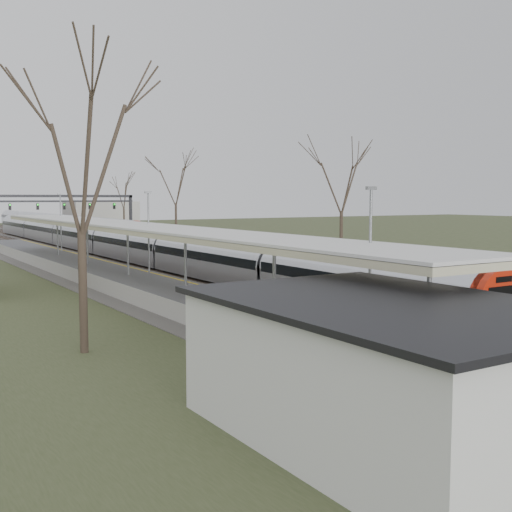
{
  "coord_description": "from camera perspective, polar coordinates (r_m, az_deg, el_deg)",
  "views": [
    {
      "loc": [
        -22.76,
        -2.75,
        5.67
      ],
      "look_at": [
        -1.52,
        31.49,
        2.0
      ],
      "focal_mm": 45.0,
      "sensor_mm": 36.0,
      "label": 1
    }
  ],
  "objects": [
    {
      "name": "train_near",
      "position": [
        63.57,
        -13.16,
        1.29
      ],
      "size": [
        2.62,
        90.21,
        3.05
      ],
      "color": "#9C9FA6",
      "rests_on": "ground"
    },
    {
      "name": "station_building",
      "position": [
        15.41,
        11.62,
        -10.21
      ],
      "size": [
        6.0,
        9.0,
        3.2
      ],
      "primitive_type": "cube",
      "color": "silver",
      "rests_on": "ground"
    },
    {
      "name": "platform",
      "position": [
        42.83,
        -12.91,
        -1.86
      ],
      "size": [
        3.5,
        69.0,
        1.0
      ],
      "primitive_type": "cube",
      "color": "#9E9B93",
      "rests_on": "ground"
    },
    {
      "name": "train_far",
      "position": [
        110.98,
        -17.6,
        2.79
      ],
      "size": [
        2.62,
        75.21,
        3.05
      ],
      "color": "#9C9FA6",
      "rests_on": "ground"
    },
    {
      "name": "canopy",
      "position": [
        38.32,
        -10.82,
        2.51
      ],
      "size": [
        4.1,
        50.0,
        3.11
      ],
      "color": "slate",
      "rests_on": "platform"
    },
    {
      "name": "tree_west_near",
      "position": [
        23.79,
        -15.42,
        8.92
      ],
      "size": [
        5.0,
        5.0,
        10.3
      ],
      "color": "#2D231C",
      "rests_on": "ground"
    },
    {
      "name": "signal_gantry",
      "position": [
        90.72,
        -17.15,
        4.49
      ],
      "size": [
        21.0,
        0.59,
        6.08
      ],
      "color": "black",
      "rests_on": "ground"
    },
    {
      "name": "track_bed",
      "position": [
        62.42,
        -10.04,
        -0.03
      ],
      "size": [
        24.0,
        160.0,
        0.22
      ],
      "color": "#474442",
      "rests_on": "ground"
    },
    {
      "name": "tree_east_far",
      "position": [
        57.94,
        7.64,
        6.76
      ],
      "size": [
        5.0,
        5.0,
        10.3
      ],
      "color": "#2D231C",
      "rests_on": "ground"
    }
  ]
}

